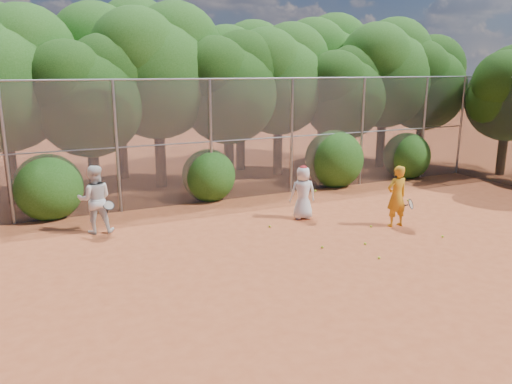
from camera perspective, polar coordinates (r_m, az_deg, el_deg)
name	(u,v)px	position (r m, az deg, el deg)	size (l,w,h in m)	color
ground	(338,256)	(12.09, 9.39, -7.19)	(80.00, 80.00, 0.00)	#AD4C27
fence_back	(236,139)	(16.68, -2.31, 6.13)	(20.05, 0.09, 4.03)	gray
tree_1	(2,74)	(17.82, -27.06, 11.97)	(4.64, 4.03, 6.35)	black
tree_2	(89,92)	(17.23, -18.49, 10.80)	(3.99, 3.47, 5.47)	black
tree_3	(158,66)	(18.66, -11.18, 13.93)	(4.89, 4.26, 6.70)	black
tree_4	(229,84)	(18.86, -3.10, 12.22)	(4.19, 3.64, 5.73)	black
tree_5	(279,75)	(20.63, 2.68, 13.18)	(4.51, 3.92, 6.17)	black
tree_6	(345,90)	(21.07, 10.10, 11.42)	(3.86, 3.36, 5.29)	black
tree_7	(386,69)	(23.04, 14.59, 13.42)	(4.77, 4.14, 6.53)	black
tree_8	(425,80)	(24.13, 18.74, 12.04)	(4.25, 3.70, 5.82)	black
tree_10	(118,60)	(20.61, -15.51, 14.32)	(5.15, 4.48, 7.06)	black
tree_11	(241,72)	(21.65, -1.74, 13.53)	(4.64, 4.03, 6.35)	black
tree_12	(324,64)	(24.29, 7.80, 14.28)	(5.02, 4.37, 6.88)	black
tree_13	(510,90)	(22.92, 27.00, 10.34)	(3.86, 3.36, 5.29)	black
bush_0	(48,184)	(15.92, -22.66, 0.82)	(2.00, 2.00, 2.00)	#1D4E13
bush_1	(209,173)	(16.84, -5.44, 2.17)	(1.80, 1.80, 1.80)	#1D4E13
bush_2	(334,156)	(19.02, 8.92, 4.04)	(2.20, 2.20, 2.20)	#1D4E13
bush_3	(407,154)	(21.17, 16.85, 4.19)	(1.90, 1.90, 1.90)	#1D4E13
player_yellow	(397,196)	(14.39, 15.79, -0.47)	(0.84, 0.55, 1.73)	orange
player_teen	(303,192)	(14.65, 5.38, -0.05)	(0.86, 0.66, 1.59)	silver
player_white	(95,199)	(13.98, -17.92, -0.81)	(1.00, 0.85, 1.85)	silver
ball_0	(365,244)	(12.91, 12.37, -5.79)	(0.07, 0.07, 0.07)	#BED126
ball_1	(371,226)	(14.32, 13.01, -3.84)	(0.07, 0.07, 0.07)	#BED126
ball_2	(379,258)	(12.05, 13.89, -7.31)	(0.07, 0.07, 0.07)	#BED126
ball_3	(443,236)	(14.02, 20.55, -4.78)	(0.07, 0.07, 0.07)	#BED126
ball_4	(322,247)	(12.49, 7.59, -6.26)	(0.07, 0.07, 0.07)	#BED126
ball_5	(408,200)	(17.42, 16.98, -0.91)	(0.07, 0.07, 0.07)	#BED126
ball_6	(270,226)	(13.95, 1.59, -3.95)	(0.07, 0.07, 0.07)	#BED126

